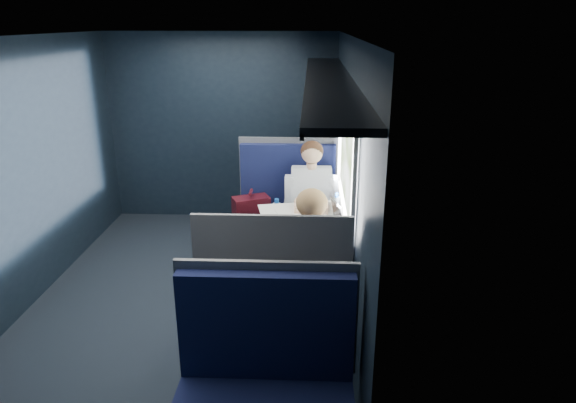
{
  "coord_description": "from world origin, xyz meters",
  "views": [
    {
      "loc": [
        1.09,
        -4.14,
        2.42
      ],
      "look_at": [
        0.9,
        0.0,
        0.95
      ],
      "focal_mm": 32.0,
      "sensor_mm": 36.0,
      "label": 1
    }
  ],
  "objects_px": {
    "cup": "(332,206)",
    "seat_bay_near": "(285,221)",
    "seat_bay_far": "(276,310)",
    "man": "(311,200)",
    "table": "(303,233)",
    "seat_row_back": "(265,398)",
    "woman": "(311,262)",
    "laptop": "(331,219)",
    "seat_row_front": "(291,194)",
    "bottle_small": "(337,205)"
  },
  "relations": [
    {
      "from": "table",
      "to": "cup",
      "type": "relative_size",
      "value": 11.12
    },
    {
      "from": "seat_row_front",
      "to": "laptop",
      "type": "distance_m",
      "value": 1.88
    },
    {
      "from": "woman",
      "to": "cup",
      "type": "bearing_deg",
      "value": 79.81
    },
    {
      "from": "seat_row_front",
      "to": "seat_bay_near",
      "type": "bearing_deg",
      "value": -91.23
    },
    {
      "from": "seat_row_front",
      "to": "seat_row_back",
      "type": "bearing_deg",
      "value": -90.0
    },
    {
      "from": "seat_bay_far",
      "to": "seat_row_back",
      "type": "relative_size",
      "value": 1.09
    },
    {
      "from": "table",
      "to": "seat_row_back",
      "type": "relative_size",
      "value": 0.86
    },
    {
      "from": "bottle_small",
      "to": "cup",
      "type": "height_order",
      "value": "bottle_small"
    },
    {
      "from": "woman",
      "to": "seat_bay_near",
      "type": "bearing_deg",
      "value": 99.71
    },
    {
      "from": "seat_bay_far",
      "to": "seat_row_back",
      "type": "bearing_deg",
      "value": -90.0
    },
    {
      "from": "table",
      "to": "seat_bay_far",
      "type": "xyz_separation_m",
      "value": [
        -0.18,
        -0.87,
        -0.25
      ]
    },
    {
      "from": "laptop",
      "to": "cup",
      "type": "bearing_deg",
      "value": 87.15
    },
    {
      "from": "seat_bay_near",
      "to": "cup",
      "type": "relative_size",
      "value": 14.02
    },
    {
      "from": "seat_bay_near",
      "to": "bottle_small",
      "type": "relative_size",
      "value": 6.03
    },
    {
      "from": "seat_bay_far",
      "to": "laptop",
      "type": "distance_m",
      "value": 1.05
    },
    {
      "from": "seat_row_back",
      "to": "woman",
      "type": "xyz_separation_m",
      "value": [
        0.25,
        1.09,
        0.32
      ]
    },
    {
      "from": "seat_bay_near",
      "to": "seat_row_front",
      "type": "distance_m",
      "value": 0.93
    },
    {
      "from": "seat_row_front",
      "to": "laptop",
      "type": "bearing_deg",
      "value": -76.67
    },
    {
      "from": "table",
      "to": "cup",
      "type": "height_order",
      "value": "cup"
    },
    {
      "from": "laptop",
      "to": "man",
      "type": "bearing_deg",
      "value": 104.12
    },
    {
      "from": "man",
      "to": "woman",
      "type": "bearing_deg",
      "value": -90.0
    },
    {
      "from": "seat_row_back",
      "to": "laptop",
      "type": "height_order",
      "value": "seat_row_back"
    },
    {
      "from": "seat_bay_far",
      "to": "seat_row_front",
      "type": "relative_size",
      "value": 1.09
    },
    {
      "from": "seat_row_back",
      "to": "bottle_small",
      "type": "distance_m",
      "value": 2.14
    },
    {
      "from": "cup",
      "to": "bottle_small",
      "type": "bearing_deg",
      "value": -72.7
    },
    {
      "from": "seat_row_front",
      "to": "laptop",
      "type": "relative_size",
      "value": 3.5
    },
    {
      "from": "laptop",
      "to": "bottle_small",
      "type": "relative_size",
      "value": 1.59
    },
    {
      "from": "seat_bay_near",
      "to": "man",
      "type": "bearing_deg",
      "value": -32.43
    },
    {
      "from": "seat_bay_far",
      "to": "seat_bay_near",
      "type": "bearing_deg",
      "value": 90.65
    },
    {
      "from": "bottle_small",
      "to": "cup",
      "type": "xyz_separation_m",
      "value": [
        -0.04,
        0.12,
        -0.05
      ]
    },
    {
      "from": "table",
      "to": "seat_bay_near",
      "type": "height_order",
      "value": "seat_bay_near"
    },
    {
      "from": "seat_bay_far",
      "to": "man",
      "type": "relative_size",
      "value": 0.95
    },
    {
      "from": "seat_bay_near",
      "to": "seat_row_front",
      "type": "xyz_separation_m",
      "value": [
        0.02,
        0.93,
        -0.01
      ]
    },
    {
      "from": "seat_row_back",
      "to": "man",
      "type": "xyz_separation_m",
      "value": [
        0.25,
        2.5,
        0.31
      ]
    },
    {
      "from": "seat_row_back",
      "to": "woman",
      "type": "relative_size",
      "value": 0.88
    },
    {
      "from": "laptop",
      "to": "cup",
      "type": "xyz_separation_m",
      "value": [
        0.02,
        0.36,
        -0.01
      ]
    },
    {
      "from": "seat_row_back",
      "to": "woman",
      "type": "distance_m",
      "value": 1.16
    },
    {
      "from": "seat_bay_far",
      "to": "cup",
      "type": "distance_m",
      "value": 1.37
    },
    {
      "from": "woman",
      "to": "bottle_small",
      "type": "relative_size",
      "value": 6.32
    },
    {
      "from": "laptop",
      "to": "bottle_small",
      "type": "distance_m",
      "value": 0.25
    },
    {
      "from": "woman",
      "to": "table",
      "type": "bearing_deg",
      "value": 95.45
    },
    {
      "from": "seat_bay_near",
      "to": "laptop",
      "type": "relative_size",
      "value": 3.8
    },
    {
      "from": "table",
      "to": "cup",
      "type": "bearing_deg",
      "value": 54.65
    },
    {
      "from": "seat_bay_far",
      "to": "woman",
      "type": "bearing_deg",
      "value": 33.82
    },
    {
      "from": "cup",
      "to": "table",
      "type": "bearing_deg",
      "value": -125.35
    },
    {
      "from": "laptop",
      "to": "cup",
      "type": "distance_m",
      "value": 0.37
    },
    {
      "from": "man",
      "to": "seat_row_back",
      "type": "bearing_deg",
      "value": -95.72
    },
    {
      "from": "cup",
      "to": "seat_bay_near",
      "type": "bearing_deg",
      "value": 132.65
    },
    {
      "from": "seat_row_back",
      "to": "cup",
      "type": "bearing_deg",
      "value": 78.43
    },
    {
      "from": "seat_bay_near",
      "to": "man",
      "type": "height_order",
      "value": "man"
    }
  ]
}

